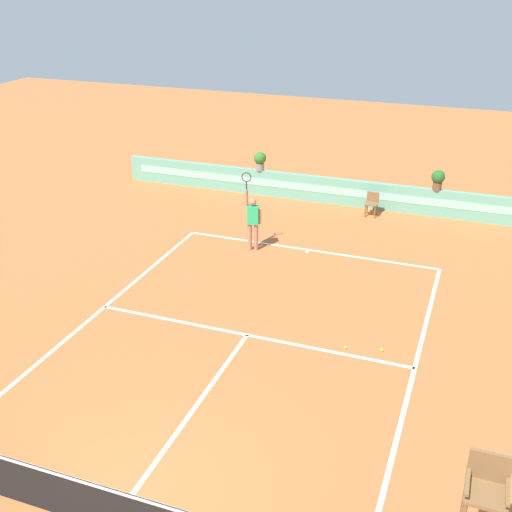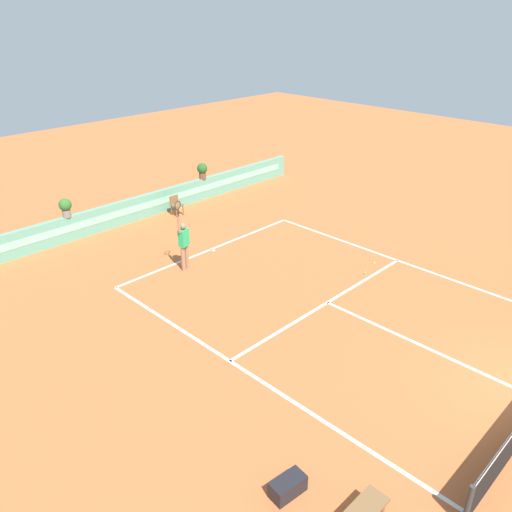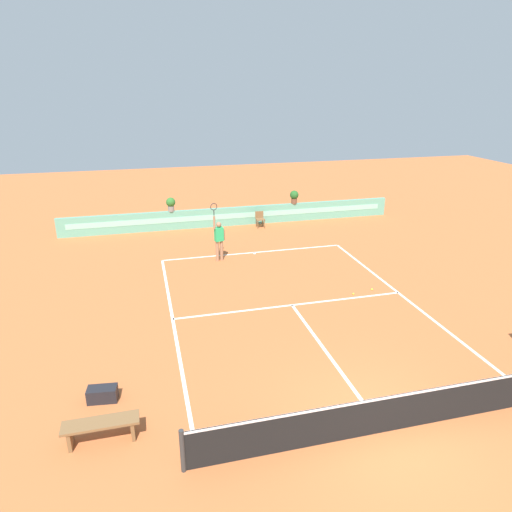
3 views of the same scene
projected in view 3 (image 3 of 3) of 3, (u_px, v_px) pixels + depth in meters
ground_plane at (296, 310)px, 15.56m from camera, size 60.00×60.00×0.00m
court_lines at (289, 301)px, 16.21m from camera, size 8.32×11.94×0.01m
net at (387, 413)px, 9.94m from camera, size 8.92×0.10×1.00m
back_wall_barrier at (234, 216)px, 24.81m from camera, size 18.00×0.21×1.00m
ball_kid_chair at (260, 219)px, 24.45m from camera, size 0.44×0.44×0.85m
bench_courtside at (101, 427)px, 9.73m from camera, size 1.60×0.44×0.51m
gear_bag at (102, 394)px, 11.06m from camera, size 0.74×0.44×0.36m
tennis_player at (219, 238)px, 19.60m from camera, size 0.60×0.30×2.58m
tennis_ball_near_baseline at (353, 294)px, 16.71m from camera, size 0.07×0.07×0.07m
tennis_ball_mid_court at (372, 289)px, 17.07m from camera, size 0.07×0.07×0.07m
potted_plant_left at (171, 203)px, 23.73m from camera, size 0.48×0.48×0.72m
potted_plant_right at (294, 196)px, 25.29m from camera, size 0.48×0.48×0.72m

